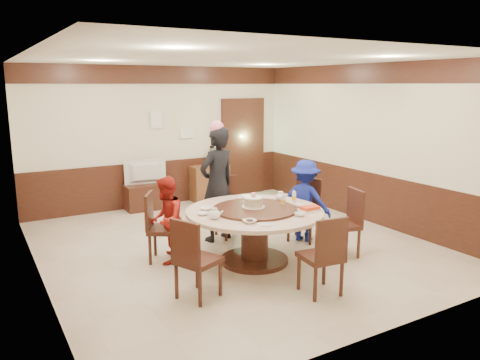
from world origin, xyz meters
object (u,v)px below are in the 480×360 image
person_red (166,220)px  side_cabinet (210,183)px  birthday_cake (253,202)px  thermos (212,156)px  person_blue (305,201)px  television (146,173)px  banquet_table (255,225)px  person_standing (217,184)px  shrimp_platter (310,209)px  tv_stand (147,197)px

person_red → side_cabinet: (2.11, 2.90, -0.23)m
birthday_cake → thermos: 3.65m
person_blue → television: person_blue is taller
banquet_table → thermos: thermos is taller
person_standing → person_blue: 1.41m
person_red → shrimp_platter: bearing=89.4°
tv_stand → side_cabinet: (1.41, 0.03, 0.12)m
person_standing → shrimp_platter: bearing=98.2°
person_blue → tv_stand: 3.46m
person_standing → shrimp_platter: person_standing is taller
television → thermos: thermos is taller
television → thermos: bearing=-172.2°
person_blue → tv_stand: bearing=-4.8°
banquet_table → shrimp_platter: shrimp_platter is taller
shrimp_platter → thermos: thermos is taller
television → person_red: bearing=82.8°
side_cabinet → television: bearing=-178.8°
side_cabinet → person_blue: bearing=-87.6°
thermos → television: bearing=-178.8°
shrimp_platter → thermos: bearing=82.8°
person_standing → television: (-0.35, 2.37, -0.17)m
television → side_cabinet: (1.41, 0.03, -0.36)m
person_blue → side_cabinet: person_blue is taller
shrimp_platter → thermos: size_ratio=0.79×
side_cabinet → person_standing: bearing=-113.8°
person_standing → person_blue: person_standing is taller
birthday_cake → person_blue: bearing=17.0°
banquet_table → tv_stand: bearing=95.6°
person_red → television: size_ratio=1.48×
person_standing → tv_stand: bearing=-95.9°
person_red → tv_stand: 2.97m
birthday_cake → side_cabinet: birthday_cake is taller
shrimp_platter → television: (-0.98, 3.90, -0.04)m
person_red → person_blue: 2.25m
thermos → shrimp_platter: bearing=-97.2°
person_blue → shrimp_platter: bearing=114.3°
person_blue → television: 3.44m
shrimp_platter → side_cabinet: (0.43, 3.93, -0.40)m
side_cabinet → thermos: bearing=0.0°
birthday_cake → side_cabinet: bearing=73.1°
banquet_table → birthday_cake: size_ratio=5.91×
person_standing → person_red: person_standing is taller
person_standing → shrimp_platter: 1.65m
person_blue → thermos: bearing=-30.2°
shrimp_platter → thermos: (0.50, 3.93, 0.16)m
person_blue → thermos: size_ratio=3.39×
person_standing → thermos: 2.66m
banquet_table → tv_stand: (-0.34, 3.49, -0.28)m
banquet_table → thermos: (1.13, 3.52, 0.41)m
person_red → tv_stand: person_red is taller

